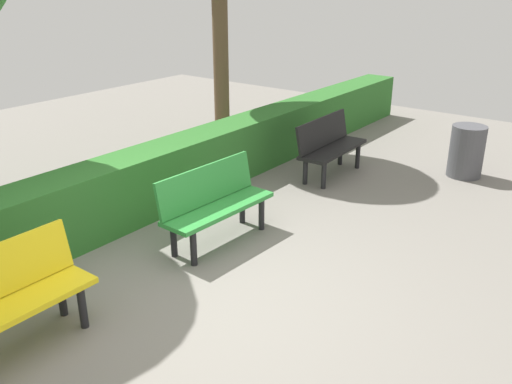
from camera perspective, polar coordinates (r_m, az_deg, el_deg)
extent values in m
plane|color=gray|center=(5.25, -6.47, -10.83)|extent=(17.19, 17.19, 0.00)
cube|color=black|center=(8.14, 8.07, 4.45)|extent=(1.38, 0.45, 0.05)
cube|color=black|center=(8.16, 6.97, 6.27)|extent=(1.37, 0.15, 0.42)
cylinder|color=black|center=(8.60, 10.56, 3.71)|extent=(0.07, 0.07, 0.39)
cylinder|color=black|center=(8.72, 8.79, 4.09)|extent=(0.07, 0.07, 0.39)
cylinder|color=black|center=(7.69, 7.08, 1.73)|extent=(0.07, 0.07, 0.39)
cylinder|color=black|center=(7.83, 5.16, 2.18)|extent=(0.07, 0.07, 0.39)
cube|color=#2D8C38|center=(6.04, -3.85, -1.70)|extent=(1.42, 0.48, 0.05)
cube|color=#2D8C38|center=(6.07, -5.21, 0.79)|extent=(1.41, 0.18, 0.42)
cylinder|color=black|center=(6.41, 0.58, -2.32)|extent=(0.07, 0.07, 0.39)
cylinder|color=black|center=(6.59, -1.45, -1.64)|extent=(0.07, 0.07, 0.39)
cylinder|color=black|center=(5.69, -6.54, -5.84)|extent=(0.07, 0.07, 0.39)
cylinder|color=black|center=(5.88, -8.58, -4.94)|extent=(0.07, 0.07, 0.39)
cube|color=yellow|center=(4.74, -24.23, -10.91)|extent=(1.35, 0.42, 0.05)
cylinder|color=black|center=(4.95, -17.64, -11.40)|extent=(0.07, 0.07, 0.39)
cylinder|color=black|center=(5.17, -19.62, -10.14)|extent=(0.07, 0.07, 0.39)
cube|color=#2D6B28|center=(6.95, -11.18, 1.07)|extent=(13.19, 0.58, 0.81)
cylinder|color=brown|center=(9.51, -3.70, 14.36)|extent=(0.26, 0.26, 3.17)
cylinder|color=#4C4C51|center=(8.64, 21.10, 3.99)|extent=(0.50, 0.50, 0.77)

